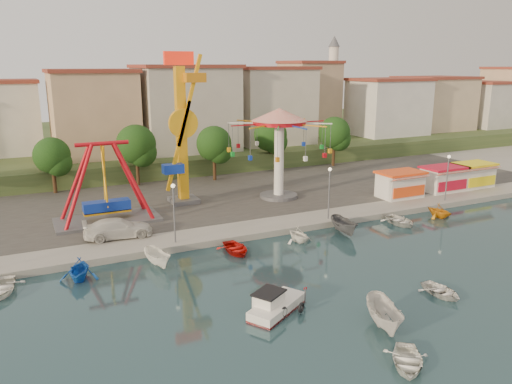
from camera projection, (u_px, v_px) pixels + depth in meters
ground at (336, 289)px, 35.94m from camera, size 200.00×200.00×0.00m
quay_deck at (139, 153)px, 89.94m from camera, size 200.00×100.00×0.60m
asphalt_pad at (197, 190)px, 61.96m from camera, size 90.00×28.00×0.01m
hill_terrace at (132, 143)px, 94.01m from camera, size 200.00×60.00×3.00m
pirate_ship_ride at (105, 184)px, 48.69m from camera, size 10.00×5.00×8.00m
kamikaze_tower at (183, 132)px, 54.37m from camera, size 4.09×3.10×16.50m
wave_swinger at (279, 133)px, 56.66m from camera, size 11.60×11.60×10.40m
booth_left at (400, 184)px, 58.36m from camera, size 5.40×3.78×3.08m
booth_mid at (443, 179)px, 61.24m from camera, size 5.40×3.78×3.08m
booth_right at (472, 175)px, 63.36m from camera, size 5.40×3.78×3.08m
lamp_post_1 at (174, 215)px, 43.14m from camera, size 0.14×0.14×5.00m
lamp_post_2 at (329, 195)px, 49.89m from camera, size 0.14×0.14×5.00m
lamp_post_3 at (447, 179)px, 56.64m from camera, size 0.14×0.14×5.00m
tree_1 at (52, 156)px, 59.51m from camera, size 4.35×4.35×6.80m
tree_2 at (136, 144)px, 63.18m from camera, size 5.02×5.02×7.85m
tree_3 at (214, 144)px, 66.23m from camera, size 4.68×4.68×7.32m
tree_4 at (270, 135)px, 73.01m from camera, size 4.86×4.86×7.60m
tree_5 at (334, 133)px, 75.65m from camera, size 4.83×4.83×7.54m
building_1 at (1, 127)px, 69.95m from camera, size 12.33×9.01×8.63m
building_2 at (97, 113)px, 75.68m from camera, size 11.95×9.28×11.23m
building_3 at (190, 118)px, 78.99m from camera, size 12.59×10.50×9.20m
building_4 at (257, 112)px, 87.63m from camera, size 10.75×9.23×9.24m
building_5 at (327, 105)px, 91.37m from camera, size 12.77×10.96×11.21m
building_6 at (383, 100)px, 94.84m from camera, size 8.23×8.98×12.36m
building_7 at (412, 106)px, 104.60m from camera, size 11.59×10.93×8.76m
building_8 at (486, 96)px, 104.31m from camera, size 12.84×9.28×12.58m
minaret at (333, 82)px, 95.13m from camera, size 2.80×2.80×18.00m
cabin_motorboat at (275, 306)px, 32.54m from camera, size 4.89×3.90×1.64m
rowboat_a at (441, 291)px, 34.95m from camera, size 2.32×3.21×0.66m
rowboat_b at (407, 361)px, 26.65m from camera, size 4.00×4.17×0.70m
skiff at (385, 316)px, 30.44m from camera, size 3.17×4.71×1.70m
van at (118, 228)px, 44.78m from camera, size 6.16×2.85×1.74m
moored_boat_0 at (0, 288)px, 35.19m from camera, size 3.66×4.54×0.83m
moored_boat_1 at (79, 269)px, 37.34m from camera, size 3.70×4.00×1.74m
moored_boat_2 at (158, 258)px, 39.91m from camera, size 1.97×3.85×1.42m
moored_boat_3 at (236, 249)px, 42.87m from camera, size 2.65×3.71×0.77m
moored_boat_4 at (298, 234)px, 45.41m from camera, size 2.73×3.07×1.48m
moored_boat_5 at (344, 226)px, 47.53m from camera, size 2.03×4.30×1.60m
moored_boat_6 at (400, 220)px, 50.52m from camera, size 2.90×3.99×0.81m
moored_boat_7 at (439, 211)px, 52.69m from camera, size 2.89×3.23×1.54m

